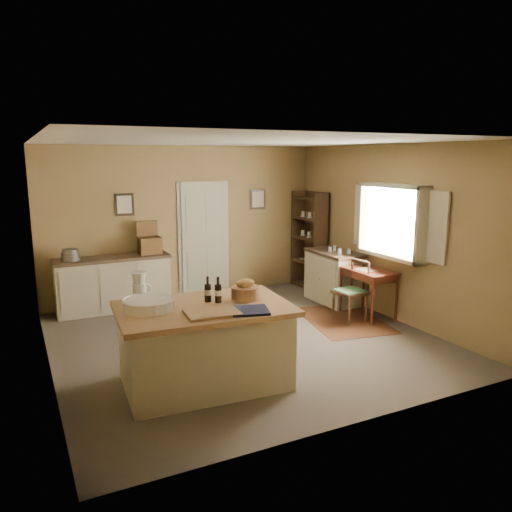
{
  "coord_description": "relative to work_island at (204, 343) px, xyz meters",
  "views": [
    {
      "loc": [
        -2.77,
        -5.99,
        2.49
      ],
      "look_at": [
        0.24,
        0.1,
        1.15
      ],
      "focal_mm": 35.0,
      "sensor_mm": 36.0,
      "label": 1
    }
  ],
  "objects": [
    {
      "name": "ground",
      "position": [
        0.98,
        1.06,
        -0.48
      ],
      "size": [
        5.0,
        5.0,
        0.0
      ],
      "primitive_type": "plane",
      "color": "brown",
      "rests_on": "ground"
    },
    {
      "name": "wall_back",
      "position": [
        0.98,
        3.56,
        0.87
      ],
      "size": [
        5.0,
        0.1,
        2.7
      ],
      "primitive_type": "cube",
      "color": "olive",
      "rests_on": "ground"
    },
    {
      "name": "wall_front",
      "position": [
        0.98,
        -1.44,
        0.87
      ],
      "size": [
        5.0,
        0.1,
        2.7
      ],
      "primitive_type": "cube",
      "color": "olive",
      "rests_on": "ground"
    },
    {
      "name": "wall_left",
      "position": [
        -1.52,
        1.06,
        0.87
      ],
      "size": [
        0.1,
        5.0,
        2.7
      ],
      "primitive_type": "cube",
      "color": "olive",
      "rests_on": "ground"
    },
    {
      "name": "wall_right",
      "position": [
        3.48,
        1.06,
        0.87
      ],
      "size": [
        0.1,
        5.0,
        2.7
      ],
      "primitive_type": "cube",
      "color": "olive",
      "rests_on": "ground"
    },
    {
      "name": "ceiling",
      "position": [
        0.98,
        1.06,
        2.22
      ],
      "size": [
        5.0,
        5.0,
        0.0
      ],
      "primitive_type": "plane",
      "color": "silver",
      "rests_on": "wall_back"
    },
    {
      "name": "door",
      "position": [
        1.33,
        3.53,
        0.57
      ],
      "size": [
        0.97,
        0.06,
        2.11
      ],
      "primitive_type": "cube",
      "color": "#A8A990",
      "rests_on": "ground"
    },
    {
      "name": "framed_prints",
      "position": [
        1.18,
        3.54,
        1.24
      ],
      "size": [
        2.82,
        0.02,
        0.38
      ],
      "color": "black",
      "rests_on": "ground"
    },
    {
      "name": "window",
      "position": [
        3.41,
        0.86,
        1.07
      ],
      "size": [
        0.25,
        1.99,
        1.12
      ],
      "color": "#BDB195",
      "rests_on": "ground"
    },
    {
      "name": "work_island",
      "position": [
        0.0,
        0.0,
        0.0
      ],
      "size": [
        1.94,
        1.34,
        1.2
      ],
      "rotation": [
        0.0,
        0.0,
        -0.08
      ],
      "color": "#BDB195",
      "rests_on": "ground"
    },
    {
      "name": "sideboard",
      "position": [
        -0.36,
        3.26,
        -0.0
      ],
      "size": [
        1.85,
        0.53,
        1.18
      ],
      "color": "#BDB195",
      "rests_on": "ground"
    },
    {
      "name": "rug",
      "position": [
        2.73,
        1.14,
        -0.48
      ],
      "size": [
        1.38,
        1.78,
        0.01
      ],
      "primitive_type": "cube",
      "rotation": [
        0.0,
        0.0,
        -0.19
      ],
      "color": "#4D2714",
      "rests_on": "ground"
    },
    {
      "name": "writing_desk",
      "position": [
        3.18,
        1.14,
        0.19
      ],
      "size": [
        0.54,
        0.89,
        0.82
      ],
      "color": "#3C190F",
      "rests_on": "ground"
    },
    {
      "name": "desk_chair",
      "position": [
        2.78,
        1.06,
        -0.02
      ],
      "size": [
        0.48,
        0.48,
        0.93
      ],
      "primitive_type": null,
      "rotation": [
        0.0,
        0.0,
        0.13
      ],
      "color": "#312013",
      "rests_on": "ground"
    },
    {
      "name": "right_cabinet",
      "position": [
        3.18,
        2.06,
        -0.02
      ],
      "size": [
        0.6,
        1.08,
        0.99
      ],
      "color": "#BDB195",
      "rests_on": "ground"
    },
    {
      "name": "shelving_unit",
      "position": [
        3.33,
        3.06,
        0.45
      ],
      "size": [
        0.32,
        0.84,
        1.86
      ],
      "color": "#312013",
      "rests_on": "ground"
    }
  ]
}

